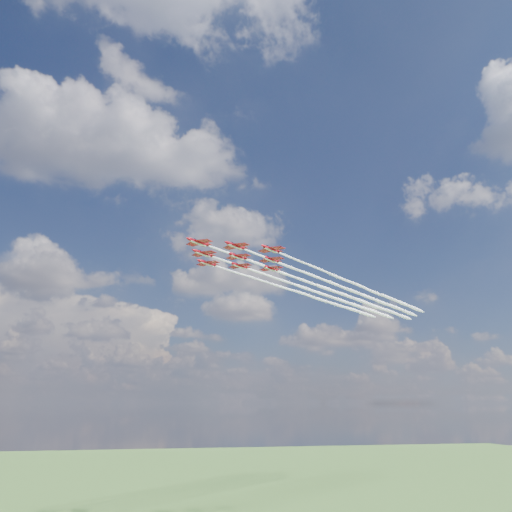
# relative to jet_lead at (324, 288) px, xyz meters

# --- Properties ---
(jet_lead) EXTENTS (115.49, 102.75, 2.38)m
(jet_lead) POSITION_rel_jet_lead_xyz_m (0.00, 0.00, 0.00)
(jet_lead) COLOR #AA0915
(jet_row2_port) EXTENTS (115.49, 102.75, 2.38)m
(jet_row2_port) POSITION_rel_jet_lead_xyz_m (11.08, 1.16, 0.00)
(jet_row2_port) COLOR #AA0915
(jet_row2_starb) EXTENTS (115.49, 102.75, 2.38)m
(jet_row2_starb) POSITION_rel_jet_lead_xyz_m (2.46, 10.86, 0.00)
(jet_row2_starb) COLOR #AA0915
(jet_row3_port) EXTENTS (115.49, 102.75, 2.38)m
(jet_row3_port) POSITION_rel_jet_lead_xyz_m (22.16, 2.32, 0.00)
(jet_row3_port) COLOR #AA0915
(jet_row3_centre) EXTENTS (115.49, 102.75, 2.38)m
(jet_row3_centre) POSITION_rel_jet_lead_xyz_m (13.54, 12.02, 0.00)
(jet_row3_centre) COLOR #AA0915
(jet_row3_starb) EXTENTS (115.49, 102.75, 2.38)m
(jet_row3_starb) POSITION_rel_jet_lead_xyz_m (4.93, 21.72, 0.00)
(jet_row3_starb) COLOR #AA0915
(jet_row4_port) EXTENTS (115.49, 102.75, 2.38)m
(jet_row4_port) POSITION_rel_jet_lead_xyz_m (24.62, 13.19, 0.00)
(jet_row4_port) COLOR #AA0915
(jet_row4_starb) EXTENTS (115.49, 102.75, 2.38)m
(jet_row4_starb) POSITION_rel_jet_lead_xyz_m (16.01, 22.89, 0.00)
(jet_row4_starb) COLOR #AA0915
(jet_tail) EXTENTS (115.49, 102.75, 2.38)m
(jet_tail) POSITION_rel_jet_lead_xyz_m (27.08, 24.05, 0.00)
(jet_tail) COLOR #AA0915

